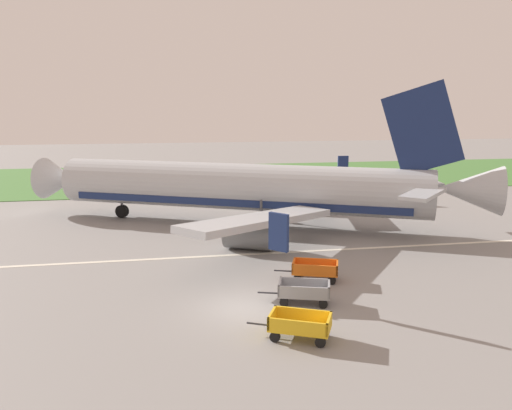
{
  "coord_description": "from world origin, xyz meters",
  "views": [
    {
      "loc": [
        -3.64,
        -23.15,
        9.62
      ],
      "look_at": [
        2.61,
        11.21,
        2.8
      ],
      "focal_mm": 36.28,
      "sensor_mm": 36.0,
      "label": 1
    }
  ],
  "objects_px": {
    "airplane": "(250,188)",
    "baggage_cart_second_in_row": "(304,291)",
    "baggage_cart_third_in_row": "(315,270)",
    "baggage_cart_nearest": "(300,325)"
  },
  "relations": [
    {
      "from": "airplane",
      "to": "baggage_cart_third_in_row",
      "type": "height_order",
      "value": "airplane"
    },
    {
      "from": "baggage_cart_nearest",
      "to": "airplane",
      "type": "bearing_deg",
      "value": 86.01
    },
    {
      "from": "baggage_cart_second_in_row",
      "to": "baggage_cart_third_in_row",
      "type": "relative_size",
      "value": 1.0
    },
    {
      "from": "baggage_cart_second_in_row",
      "to": "baggage_cart_third_in_row",
      "type": "bearing_deg",
      "value": 64.43
    },
    {
      "from": "airplane",
      "to": "baggage_cart_nearest",
      "type": "height_order",
      "value": "airplane"
    },
    {
      "from": "baggage_cart_third_in_row",
      "to": "baggage_cart_nearest",
      "type": "bearing_deg",
      "value": -111.56
    },
    {
      "from": "baggage_cart_nearest",
      "to": "baggage_cart_third_in_row",
      "type": "bearing_deg",
      "value": 68.44
    },
    {
      "from": "baggage_cart_nearest",
      "to": "baggage_cart_second_in_row",
      "type": "bearing_deg",
      "value": 71.98
    },
    {
      "from": "baggage_cart_nearest",
      "to": "baggage_cart_third_in_row",
      "type": "distance_m",
      "value": 7.45
    },
    {
      "from": "airplane",
      "to": "baggage_cart_second_in_row",
      "type": "distance_m",
      "value": 16.92
    }
  ]
}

